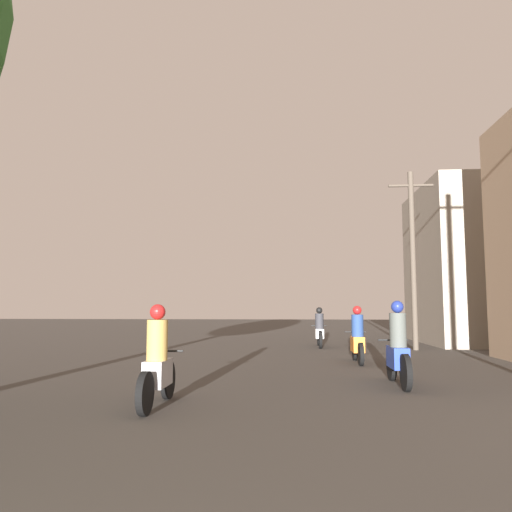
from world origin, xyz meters
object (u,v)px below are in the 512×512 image
Objects in this scene: motorcycle_silver at (158,365)px; utility_pole_far at (413,255)px; motorcycle_blue at (398,352)px; motorcycle_white at (319,331)px; building_right_far at (472,265)px; motorcycle_orange at (357,340)px.

utility_pole_far reaches higher than motorcycle_silver.
motorcycle_blue is at bearing -105.51° from utility_pole_far.
motorcycle_silver is 12.02m from motorcycle_white.
motorcycle_white is (3.07, 11.62, -0.03)m from motorcycle_silver.
motorcycle_white is 0.32× the size of utility_pole_far.
motorcycle_blue is at bearing -115.47° from building_right_far.
utility_pole_far reaches higher than motorcycle_orange.
utility_pole_far is at bearing 55.49° from motorcycle_orange.
utility_pole_far is (-3.29, -3.50, 0.08)m from building_right_far.
motorcycle_silver is 17.24m from building_right_far.
motorcycle_white is at bearing 161.59° from utility_pole_far.
building_right_far is at bearing 49.48° from motorcycle_orange.
motorcycle_blue reaches higher than motorcycle_silver.
building_right_far is at bearing 26.09° from motorcycle_white.
motorcycle_blue is 1.04× the size of motorcycle_orange.
motorcycle_silver is at bearing -121.27° from utility_pole_far.
motorcycle_silver is 0.30× the size of utility_pole_far.
motorcycle_blue reaches higher than motorcycle_orange.
motorcycle_orange is 0.30× the size of utility_pole_far.
motorcycle_white is at bearing -160.05° from building_right_far.
motorcycle_blue is 9.32m from motorcycle_white.
building_right_far is at bearing 46.22° from motorcycle_silver.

